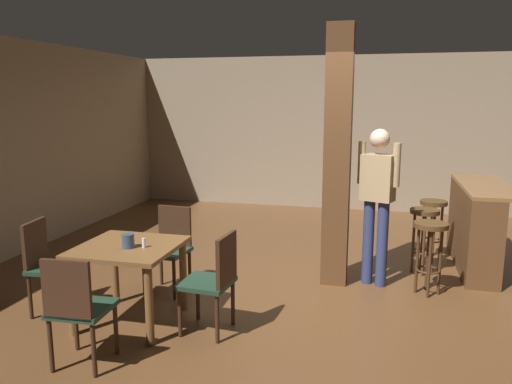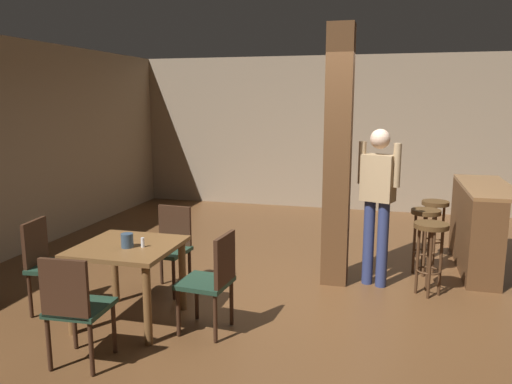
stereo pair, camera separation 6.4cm
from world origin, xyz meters
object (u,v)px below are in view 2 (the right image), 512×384
object	(u,v)px
bar_stool_near	(430,241)
bar_stool_far	(434,217)
dining_table	(128,259)
chair_west	(48,261)
chair_east	(213,277)
napkin_cup	(127,240)
bar_counter	(476,226)
chair_south	(75,305)
salt_shaker	(143,242)
chair_north	(170,244)
standing_person	(378,196)
bar_stool_mid	(425,226)

from	to	relation	value
bar_stool_near	bar_stool_far	distance (m)	1.20
dining_table	chair_west	size ratio (longest dim) A/B	0.98
chair_east	bar_stool_far	bearing A→B (deg)	52.03
dining_table	napkin_cup	size ratio (longest dim) A/B	6.92
chair_east	chair_west	size ratio (longest dim) A/B	1.00
bar_counter	dining_table	bearing A→B (deg)	-143.44
chair_south	bar_counter	bearing A→B (deg)	44.90
salt_shaker	bar_stool_far	size ratio (longest dim) A/B	0.11
chair_west	chair_north	bearing A→B (deg)	42.01
dining_table	standing_person	bearing A→B (deg)	35.25
chair_west	napkin_cup	size ratio (longest dim) A/B	7.05
bar_stool_near	chair_west	bearing A→B (deg)	-158.98
chair_west	bar_counter	distance (m)	4.83
dining_table	napkin_cup	world-z (taller)	napkin_cup
bar_counter	standing_person	bearing A→B (deg)	-141.12
bar_stool_mid	bar_stool_far	size ratio (longest dim) A/B	1.00
chair_south	bar_stool_far	xyz separation A→B (m)	(2.83, 3.41, 0.06)
salt_shaker	bar_stool_near	xyz separation A→B (m)	(2.53, 1.41, -0.20)
chair_north	bar_stool_near	size ratio (longest dim) A/B	1.15
standing_person	bar_stool_mid	size ratio (longest dim) A/B	2.23
chair_south	salt_shaker	size ratio (longest dim) A/B	10.34
napkin_cup	bar_stool_near	distance (m)	3.04
napkin_cup	bar_stool_mid	world-z (taller)	napkin_cup
chair_south	standing_person	xyz separation A→B (m)	(2.14, 2.35, 0.50)
standing_person	bar_counter	distance (m)	1.56
chair_west	chair_north	distance (m)	1.21
chair_east	bar_counter	xyz separation A→B (m)	(2.49, 2.47, 0.01)
chair_east	bar_stool_near	bearing A→B (deg)	36.52
chair_south	chair_east	bearing A→B (deg)	45.22
chair_north	bar_stool_mid	size ratio (longest dim) A/B	1.15
chair_east	bar_counter	distance (m)	3.50
chair_west	bar_counter	size ratio (longest dim) A/B	0.52
salt_shaker	chair_west	bearing A→B (deg)	177.79
chair_west	salt_shaker	size ratio (longest dim) A/B	10.34
chair_south	napkin_cup	xyz separation A→B (m)	(0.03, 0.76, 0.29)
chair_west	bar_stool_mid	world-z (taller)	chair_west
dining_table	salt_shaker	distance (m)	0.25
dining_table	chair_north	size ratio (longest dim) A/B	0.98
chair_north	salt_shaker	xyz separation A→B (m)	(0.13, -0.85, 0.27)
chair_south	bar_counter	size ratio (longest dim) A/B	0.52
chair_north	bar_stool_near	xyz separation A→B (m)	(2.67, 0.56, 0.07)
salt_shaker	bar_stool_mid	distance (m)	3.27
bar_stool_near	bar_stool_mid	xyz separation A→B (m)	(-0.01, 0.66, -0.01)
salt_shaker	standing_person	distance (m)	2.53
bar_stool_near	chair_north	bearing A→B (deg)	-168.13
chair_west	bar_stool_far	xyz separation A→B (m)	(3.70, 2.56, 0.06)
standing_person	chair_north	bearing A→B (deg)	-161.64
chair_east	napkin_cup	world-z (taller)	chair_east
chair_west	bar_counter	world-z (taller)	bar_counter
bar_counter	chair_east	bearing A→B (deg)	-135.21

